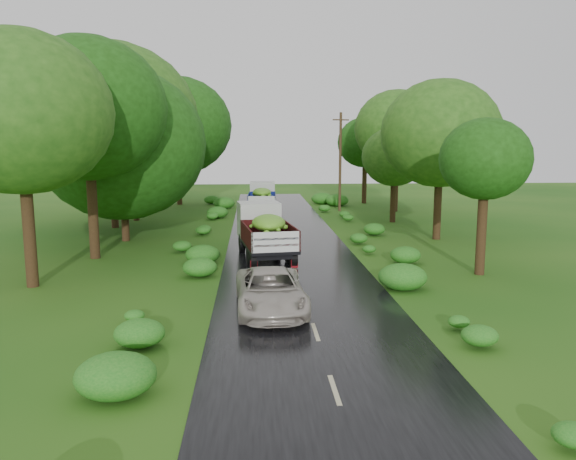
{
  "coord_description": "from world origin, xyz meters",
  "views": [
    {
      "loc": [
        -1.83,
        -16.15,
        5.7
      ],
      "look_at": [
        -0.27,
        9.1,
        1.7
      ],
      "focal_mm": 35.0,
      "sensor_mm": 36.0,
      "label": 1
    }
  ],
  "objects": [
    {
      "name": "trees_left",
      "position": [
        -10.12,
        21.73,
        6.68
      ],
      "size": [
        7.17,
        33.32,
        9.51
      ],
      "color": "black",
      "rests_on": "ground"
    },
    {
      "name": "utility_pole",
      "position": [
        5.31,
        29.77,
        4.14
      ],
      "size": [
        1.38,
        0.47,
        8.04
      ],
      "rotation": [
        0.0,
        0.0,
        0.27
      ],
      "color": "#382616",
      "rests_on": "ground"
    },
    {
      "name": "shrubs",
      "position": [
        0.0,
        14.0,
        0.35
      ],
      "size": [
        11.9,
        44.0,
        0.7
      ],
      "color": "#196B19",
      "rests_on": "ground"
    },
    {
      "name": "road",
      "position": [
        0.0,
        5.0,
        0.01
      ],
      "size": [
        6.5,
        80.0,
        0.02
      ],
      "primitive_type": "cube",
      "color": "black",
      "rests_on": "ground"
    },
    {
      "name": "road_lines",
      "position": [
        0.0,
        6.0,
        0.02
      ],
      "size": [
        0.12,
        69.6,
        0.0
      ],
      "color": "#BFB78C",
      "rests_on": "road"
    },
    {
      "name": "ground",
      "position": [
        0.0,
        0.0,
        0.0
      ],
      "size": [
        120.0,
        120.0,
        0.0
      ],
      "primitive_type": "plane",
      "color": "#1A4D10",
      "rests_on": "ground"
    },
    {
      "name": "car",
      "position": [
        -1.28,
        2.26,
        0.7
      ],
      "size": [
        2.48,
        5.0,
        1.36
      ],
      "primitive_type": "imported",
      "rotation": [
        0.0,
        0.0,
        0.04
      ],
      "color": "#B9AFA4",
      "rests_on": "road"
    },
    {
      "name": "truck_far",
      "position": [
        -1.13,
        28.18,
        1.38
      ],
      "size": [
        2.24,
        5.88,
        2.44
      ],
      "rotation": [
        0.0,
        0.0,
        -0.03
      ],
      "color": "black",
      "rests_on": "ground"
    },
    {
      "name": "trees_right",
      "position": [
        8.85,
        23.11,
        5.76
      ],
      "size": [
        5.12,
        31.36,
        8.4
      ],
      "color": "black",
      "rests_on": "ground"
    },
    {
      "name": "truck_near",
      "position": [
        -1.31,
        11.2,
        1.45
      ],
      "size": [
        2.96,
        6.33,
        2.56
      ],
      "rotation": [
        0.0,
        0.0,
        0.14
      ],
      "color": "black",
      "rests_on": "ground"
    }
  ]
}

